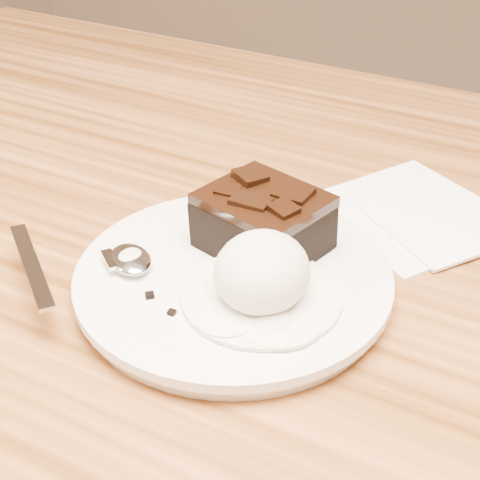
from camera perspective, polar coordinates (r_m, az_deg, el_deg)
The scene contains 8 objects.
plate at distance 0.53m, azimuth -0.53°, elevation -3.33°, with size 0.23×0.23×0.02m, color white.
brownie at distance 0.54m, azimuth 1.80°, elevation 1.15°, with size 0.08×0.07×0.04m, color black.
ice_cream_scoop at distance 0.48m, azimuth 1.72°, elevation -2.50°, with size 0.06×0.07×0.05m, color silver.
melt_puddle at distance 0.50m, azimuth 1.68°, elevation -4.46°, with size 0.11×0.11×0.00m, color white.
spoon at distance 0.53m, azimuth -8.48°, elevation -1.63°, with size 0.03×0.16×0.01m, color silver, non-canonical shape.
napkin at distance 0.64m, azimuth 13.03°, elevation 2.14°, with size 0.14×0.14×0.01m, color white.
crumb_a at distance 0.50m, azimuth -7.01°, elevation -4.29°, with size 0.01×0.01×0.00m, color black.
crumb_b at distance 0.48m, azimuth -5.32°, elevation -5.62°, with size 0.01×0.01×0.00m, color black.
Camera 1 is at (0.27, -0.43, 1.07)m, focal length 55.05 mm.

